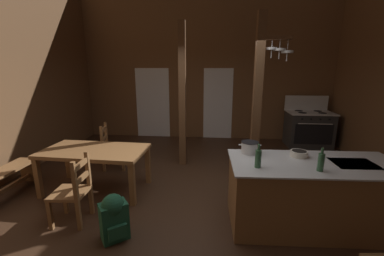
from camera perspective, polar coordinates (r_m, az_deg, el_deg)
name	(u,v)px	position (r m, az deg, el deg)	size (l,w,h in m)	color
ground_plane	(196,205)	(4.13, 0.88, -17.20)	(7.87, 8.25, 0.10)	#382316
wall_back	(206,59)	(7.33, 3.36, 15.62)	(7.87, 0.14, 4.62)	brown
glazed_door_back_left	(153,103)	(7.56, -9.01, 5.66)	(1.00, 0.01, 2.05)	white
glazed_panel_back_right	(218,104)	(7.32, 5.97, 5.50)	(0.84, 0.01, 2.05)	white
kitchen_island	(312,194)	(3.73, 25.88, -13.59)	(2.19, 1.04, 0.90)	brown
stove_range	(308,128)	(7.32, 25.20, -0.09)	(1.14, 0.83, 1.32)	#2E2E2E
support_post_with_pot_rack	(259,96)	(4.47, 15.23, 7.10)	(0.62, 0.22, 2.97)	brown
support_post_center	(182,97)	(5.19, -2.23, 7.25)	(0.14, 0.14, 2.97)	brown
dining_table	(95,154)	(4.50, -21.46, -5.64)	(1.74, 0.97, 0.74)	brown
ladderback_chair_near_window	(112,147)	(5.44, -17.98, -4.26)	(0.52, 0.52, 0.95)	brown
ladderback_chair_by_post	(74,191)	(3.79, -25.61, -13.00)	(0.47, 0.47, 0.95)	brown
bench_along_left_wall	(3,179)	(5.15, -37.37, -9.34)	(0.38, 1.27, 0.44)	brown
backpack	(114,216)	(3.34, -17.55, -18.73)	(0.39, 0.39, 0.60)	#1E5138
stockpot_on_counter	(250,147)	(3.59, 13.15, -4.38)	(0.31, 0.24, 0.17)	silver
mixing_bowl_on_counter	(299,154)	(3.68, 23.40, -5.45)	(0.23, 0.23, 0.08)	silver
bottle_tall_on_counter	(258,158)	(3.11, 14.99, -6.74)	(0.07, 0.07, 0.29)	#2D5638
bottle_short_on_counter	(321,162)	(3.27, 27.56, -6.92)	(0.07, 0.07, 0.28)	#2D5638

